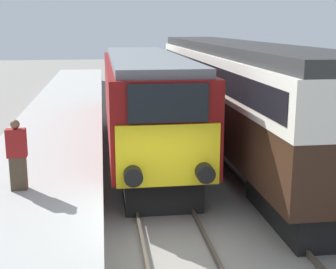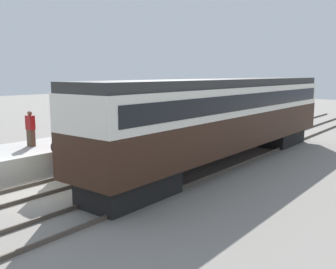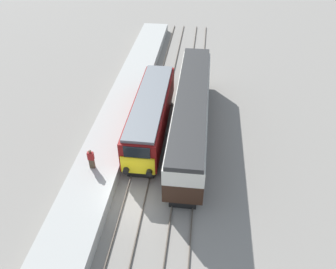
% 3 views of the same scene
% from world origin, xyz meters
% --- Properties ---
extents(ground_plane, '(120.00, 120.00, 0.00)m').
position_xyz_m(ground_plane, '(0.00, 0.00, 0.00)').
color(ground_plane, gray).
extents(platform_left, '(3.50, 50.00, 1.01)m').
position_xyz_m(platform_left, '(-3.30, 8.00, 0.50)').
color(platform_left, '#A8A8A3').
rests_on(platform_left, ground_plane).
extents(rails_near_track, '(1.51, 60.00, 0.14)m').
position_xyz_m(rails_near_track, '(0.00, 5.00, 0.07)').
color(rails_near_track, '#4C4238').
rests_on(rails_near_track, ground_plane).
extents(rails_far_track, '(1.50, 60.00, 0.14)m').
position_xyz_m(rails_far_track, '(3.40, 5.00, 0.07)').
color(rails_far_track, '#4C4238').
rests_on(rails_far_track, ground_plane).
extents(locomotive, '(2.70, 12.51, 3.75)m').
position_xyz_m(locomotive, '(0.00, 7.87, 2.07)').
color(locomotive, black).
rests_on(locomotive, ground_plane).
extents(passenger_carriage, '(2.75, 17.86, 4.14)m').
position_xyz_m(passenger_carriage, '(3.40, 8.33, 2.50)').
color(passenger_carriage, black).
rests_on(passenger_carriage, ground_plane).
extents(person_on_platform, '(0.44, 0.26, 1.66)m').
position_xyz_m(person_on_platform, '(-3.48, 2.03, 1.83)').
color(person_on_platform, '#473828').
rests_on(person_on_platform, platform_left).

